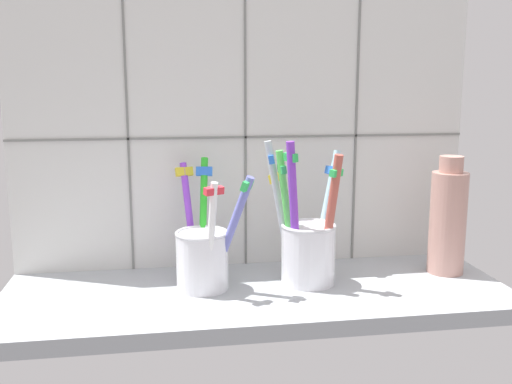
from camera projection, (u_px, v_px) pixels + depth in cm
name	position (u px, v px, depth cm)	size (l,w,h in cm)	color
counter_slab	(258.00, 297.00, 73.14)	(64.00, 22.00, 2.00)	#9EA3A8
tile_wall_back	(244.00, 121.00, 80.76)	(64.00, 2.20, 45.00)	silver
toothbrush_cup_left	(203.00, 253.00, 72.78)	(9.79, 12.71, 16.08)	white
toothbrush_cup_right	(307.00, 244.00, 74.59)	(11.25, 8.91, 18.84)	white
ceramic_vase	(448.00, 219.00, 78.41)	(4.90, 4.90, 16.17)	tan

